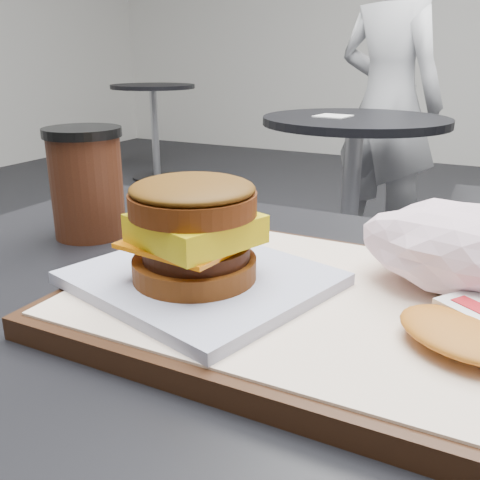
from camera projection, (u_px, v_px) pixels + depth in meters
name	position (u px, v px, depth m)	size (l,w,h in m)	color
customer_table	(239.00, 472.00, 0.52)	(0.80, 0.60, 0.77)	#A5A5AA
serving_tray	(311.00, 305.00, 0.43)	(0.38, 0.28, 0.02)	black
breakfast_sandwich	(196.00, 242.00, 0.43)	(0.23, 0.21, 0.09)	silver
crumpled_wrapper	(463.00, 247.00, 0.43)	(0.16, 0.12, 0.07)	white
coffee_cup	(87.00, 182.00, 0.61)	(0.09, 0.09, 0.13)	#431D10
neighbor_table	(352.00, 169.00, 2.07)	(0.70, 0.70, 0.75)	black
napkin	(333.00, 116.00, 2.02)	(0.12, 0.12, 0.00)	white
patron	(388.00, 104.00, 2.55)	(0.55, 0.36, 1.50)	#BCBCC1
bg_table_mid	(154.00, 109.00, 4.25)	(0.66, 0.66, 0.75)	black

